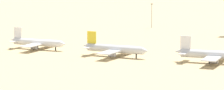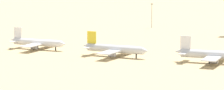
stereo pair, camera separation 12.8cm
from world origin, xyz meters
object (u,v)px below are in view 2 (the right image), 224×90
(parked_jet_yellow_2, at_px, (115,49))
(light_pole_west, at_px, (152,14))
(parked_jet_white_1, at_px, (37,42))
(parked_jet_white_3, at_px, (213,55))

(parked_jet_yellow_2, bearing_deg, light_pole_west, 105.75)
(parked_jet_white_1, relative_size, light_pole_west, 2.08)
(parked_jet_yellow_2, distance_m, parked_jet_white_3, 55.77)
(parked_jet_white_1, relative_size, parked_jet_yellow_2, 0.95)
(parked_jet_white_3, bearing_deg, parked_jet_yellow_2, 178.11)
(parked_jet_yellow_2, xyz_separation_m, light_pole_west, (-38.30, 138.79, 6.07))
(parked_jet_white_1, xyz_separation_m, parked_jet_yellow_2, (53.53, -4.22, 0.25))
(parked_jet_yellow_2, relative_size, light_pole_west, 2.20)
(parked_jet_white_1, distance_m, light_pole_west, 135.58)
(parked_jet_white_1, xyz_separation_m, light_pole_west, (15.23, 134.57, 6.31))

